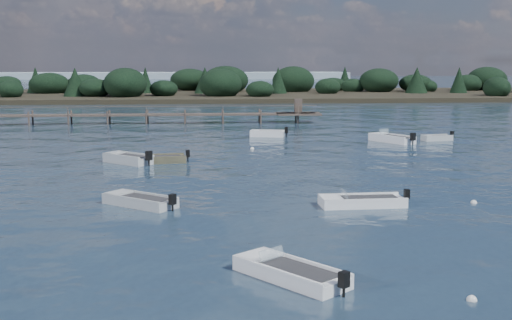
{
  "coord_description": "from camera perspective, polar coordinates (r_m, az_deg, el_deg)",
  "views": [
    {
      "loc": [
        -6.95,
        -24.86,
        7.08
      ],
      "look_at": [
        -3.7,
        14.0,
        1.0
      ],
      "focal_mm": 45.0,
      "sensor_mm": 36.0,
      "label": 1
    }
  ],
  "objects": [
    {
      "name": "tender_far_white",
      "position": [
        60.04,
        1.02,
        2.25
      ],
      "size": [
        3.6,
        1.98,
        1.2
      ],
      "color": "white",
      "rests_on": "ground"
    },
    {
      "name": "jetty",
      "position": [
        74.59,
        -16.24,
        3.82
      ],
      "size": [
        64.5,
        3.2,
        3.4
      ],
      "color": "#4A3E36",
      "rests_on": "ground"
    },
    {
      "name": "dinghy_mid_white_a",
      "position": [
        31.96,
        9.39,
        -3.81
      ],
      "size": [
        4.47,
        1.68,
        1.04
      ],
      "color": "white",
      "rests_on": "ground"
    },
    {
      "name": "buoy_a",
      "position": [
        20.57,
        18.62,
        -11.75
      ],
      "size": [
        0.32,
        0.32,
        0.32
      ],
      "primitive_type": "sphere",
      "color": "silver",
      "rests_on": "ground"
    },
    {
      "name": "ground",
      "position": [
        85.44,
        -0.1,
        4.11
      ],
      "size": [
        400.0,
        400.0,
        0.0
      ],
      "primitive_type": "plane",
      "color": "#172636",
      "rests_on": "ground"
    },
    {
      "name": "dinghy_extra_b",
      "position": [
        57.21,
        11.97,
        1.75
      ],
      "size": [
        3.44,
        4.51,
        1.39
      ],
      "color": "white",
      "rests_on": "ground"
    },
    {
      "name": "far_headland",
      "position": [
        128.99,
        9.63,
        6.46
      ],
      "size": [
        190.0,
        40.0,
        5.8
      ],
      "color": "black",
      "rests_on": "ground"
    },
    {
      "name": "tender_far_grey",
      "position": [
        45.39,
        -11.28,
        -0.05
      ],
      "size": [
        3.71,
        3.56,
        1.32
      ],
      "color": "#A2A7A9",
      "rests_on": "ground"
    },
    {
      "name": "buoy_e",
      "position": [
        51.7,
        -0.34,
        0.99
      ],
      "size": [
        0.32,
        0.32,
        0.32
      ],
      "primitive_type": "sphere",
      "color": "silver",
      "rests_on": "ground"
    },
    {
      "name": "tender_far_grey_b",
      "position": [
        59.35,
        15.78,
        1.81
      ],
      "size": [
        3.05,
        1.54,
        1.02
      ],
      "color": "#A2A7A9",
      "rests_on": "ground"
    },
    {
      "name": "dinghy_mid_grey",
      "position": [
        32.12,
        -10.27,
        -3.76
      ],
      "size": [
        3.89,
        3.5,
        1.05
      ],
      "color": "#A2A7A9",
      "rests_on": "ground"
    },
    {
      "name": "dinghy_extra_a",
      "position": [
        45.29,
        -8.76,
        -0.06
      ],
      "size": [
        4.29,
        2.11,
        1.05
      ],
      "color": "brown",
      "rests_on": "ground"
    },
    {
      "name": "buoy_b",
      "position": [
        33.99,
        18.79,
        -3.64
      ],
      "size": [
        0.32,
        0.32,
        0.32
      ],
      "primitive_type": "sphere",
      "color": "silver",
      "rests_on": "ground"
    },
    {
      "name": "buoy_c",
      "position": [
        33.78,
        -9.85,
        -3.37
      ],
      "size": [
        0.32,
        0.32,
        0.32
      ],
      "primitive_type": "sphere",
      "color": "silver",
      "rests_on": "ground"
    },
    {
      "name": "dinghy_near_olive",
      "position": [
        21.31,
        3.06,
        -10.16
      ],
      "size": [
        3.69,
        4.09,
        1.06
      ],
      "color": "white",
      "rests_on": "ground"
    }
  ]
}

